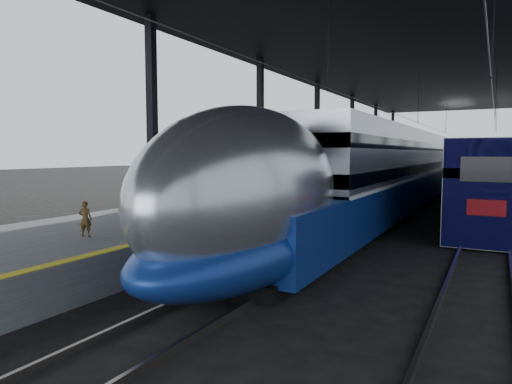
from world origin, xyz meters
The scene contains 8 objects.
ground centered at (0.00, 0.00, 0.00)m, with size 160.00×160.00×0.00m, color black.
platform centered at (-3.50, 20.00, 0.50)m, with size 6.00×80.00×1.00m, color #4C4C4F.
yellow_strip centered at (-0.70, 20.00, 1.00)m, with size 0.30×80.00×0.01m, color gold.
rails centered at (4.50, 20.00, 0.08)m, with size 6.52×80.00×0.16m.
canopy centered at (1.90, 20.00, 9.12)m, with size 18.00×75.00×9.47m.
tgv_train centered at (2.00, 27.02, 2.13)m, with size 3.17×65.20×4.54m.
second_train centered at (7.00, 33.63, 1.91)m, with size 2.74×56.05×3.78m.
child centered at (-2.60, -1.54, 1.48)m, with size 0.35×0.23×0.97m, color #4F3B1A.
Camera 1 is at (7.26, -10.22, 3.27)m, focal length 32.00 mm.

